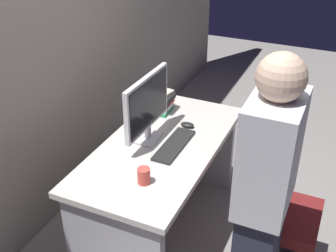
# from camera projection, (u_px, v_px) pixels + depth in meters

# --- Properties ---
(ground_plane) EXTENTS (9.00, 9.00, 0.00)m
(ground_plane) POSITION_uv_depth(u_px,v_px,m) (162.00, 227.00, 3.19)
(ground_plane) COLOR gray
(wall_back) EXTENTS (6.40, 0.10, 3.00)m
(wall_back) POSITION_uv_depth(u_px,v_px,m) (41.00, 14.00, 2.74)
(wall_back) COLOR #9E9384
(wall_back) RESTS_ON ground
(desk) EXTENTS (1.45, 0.72, 0.73)m
(desk) POSITION_uv_depth(u_px,v_px,m) (161.00, 172.00, 2.93)
(desk) COLOR beige
(desk) RESTS_ON ground
(office_chair) EXTENTS (0.52, 0.52, 0.94)m
(office_chair) POSITION_uv_depth(u_px,v_px,m) (272.00, 217.00, 2.65)
(office_chair) COLOR black
(office_chair) RESTS_ON ground
(person_at_desk) EXTENTS (0.40, 0.24, 1.64)m
(person_at_desk) POSITION_uv_depth(u_px,v_px,m) (263.00, 204.00, 2.13)
(person_at_desk) COLOR #262838
(person_at_desk) RESTS_ON ground
(monitor) EXTENTS (0.54, 0.14, 0.46)m
(monitor) POSITION_uv_depth(u_px,v_px,m) (147.00, 105.00, 2.75)
(monitor) COLOR silver
(monitor) RESTS_ON desk
(keyboard) EXTENTS (0.43, 0.13, 0.02)m
(keyboard) POSITION_uv_depth(u_px,v_px,m) (174.00, 145.00, 2.79)
(keyboard) COLOR #262626
(keyboard) RESTS_ON desk
(mouse) EXTENTS (0.06, 0.10, 0.03)m
(mouse) POSITION_uv_depth(u_px,v_px,m) (187.00, 125.00, 3.01)
(mouse) COLOR black
(mouse) RESTS_ON desk
(cup_near_keyboard) EXTENTS (0.07, 0.07, 0.10)m
(cup_near_keyboard) POSITION_uv_depth(u_px,v_px,m) (144.00, 176.00, 2.44)
(cup_near_keyboard) COLOR #D84C3F
(cup_near_keyboard) RESTS_ON desk
(book_stack) EXTENTS (0.22, 0.18, 0.15)m
(book_stack) POSITION_uv_depth(u_px,v_px,m) (161.00, 102.00, 3.20)
(book_stack) COLOR #338C59
(book_stack) RESTS_ON desk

